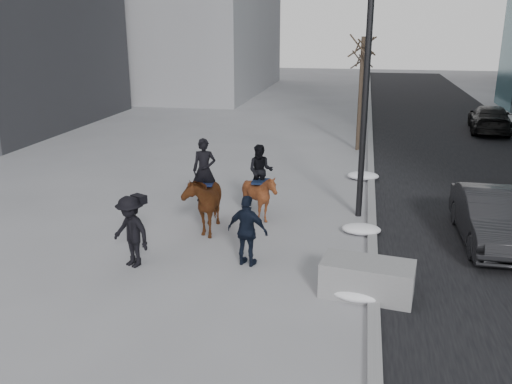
% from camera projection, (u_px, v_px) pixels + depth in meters
% --- Properties ---
extents(ground, '(120.00, 120.00, 0.00)m').
position_uv_depth(ground, '(246.00, 266.00, 13.10)').
color(ground, gray).
rests_on(ground, ground).
extents(road, '(8.00, 90.00, 0.01)m').
position_uv_depth(road, '(475.00, 173.00, 21.17)').
color(road, black).
rests_on(road, ground).
extents(curb, '(0.25, 90.00, 0.12)m').
position_uv_depth(curb, '(371.00, 167.00, 21.89)').
color(curb, gray).
rests_on(curb, ground).
extents(planter, '(2.05, 1.23, 0.77)m').
position_uv_depth(planter, '(367.00, 279.00, 11.57)').
color(planter, gray).
rests_on(planter, ground).
extents(car_near, '(1.56, 4.31, 1.41)m').
position_uv_depth(car_near, '(491.00, 218.00, 14.27)').
color(car_near, black).
rests_on(car_near, ground).
extents(car_far, '(2.57, 5.12, 1.43)m').
position_uv_depth(car_far, '(490.00, 119.00, 28.92)').
color(car_far, black).
rests_on(car_far, ground).
extents(tree_near, '(1.20, 1.20, 5.61)m').
position_uv_depth(tree_near, '(361.00, 88.00, 24.24)').
color(tree_near, '#382A21').
rests_on(tree_near, ground).
extents(tree_far, '(1.20, 1.20, 4.45)m').
position_uv_depth(tree_far, '(361.00, 87.00, 29.86)').
color(tree_far, '#3B2A22').
rests_on(tree_far, ground).
extents(mounted_left, '(1.18, 2.11, 2.59)m').
position_uv_depth(mounted_left, '(204.00, 197.00, 15.13)').
color(mounted_left, '#532310').
rests_on(mounted_left, ground).
extents(mounted_right, '(1.26, 1.40, 2.26)m').
position_uv_depth(mounted_right, '(260.00, 191.00, 15.86)').
color(mounted_right, '#4C220F').
rests_on(mounted_right, ground).
extents(feeder, '(1.10, 0.96, 1.75)m').
position_uv_depth(feeder, '(248.00, 231.00, 12.89)').
color(feeder, black).
rests_on(feeder, ground).
extents(camera_crew, '(1.30, 1.08, 1.75)m').
position_uv_depth(camera_crew, '(131.00, 231.00, 12.85)').
color(camera_crew, black).
rests_on(camera_crew, ground).
extents(lamppost, '(0.25, 0.80, 9.09)m').
position_uv_depth(lamppost, '(368.00, 46.00, 15.01)').
color(lamppost, black).
rests_on(lamppost, ground).
extents(snow_piles, '(1.21, 10.11, 0.31)m').
position_uv_depth(snow_piles, '(361.00, 223.00, 15.51)').
color(snow_piles, white).
rests_on(snow_piles, ground).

